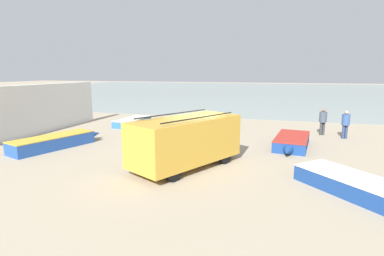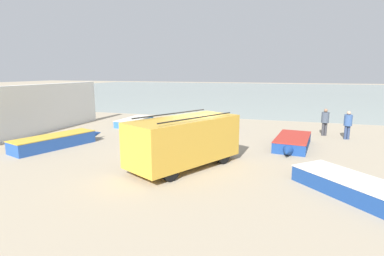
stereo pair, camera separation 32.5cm
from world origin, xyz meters
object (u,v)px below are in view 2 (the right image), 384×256
object	(u,v)px
fishing_rowboat_2	(292,142)
fishing_rowboat_4	(135,121)
parked_van	(185,140)
fishing_rowboat_3	(58,141)
fishing_rowboat_1	(365,191)
fisherman_1	(325,120)
fisherman_0	(348,122)
fishing_rowboat_0	(212,128)

from	to	relation	value
fishing_rowboat_2	fishing_rowboat_4	xyz separation A→B (m)	(-11.24, 3.68, -0.03)
parked_van	fishing_rowboat_4	xyz separation A→B (m)	(-6.89, 8.50, -0.89)
fishing_rowboat_3	fishing_rowboat_4	bearing A→B (deg)	12.34
fishing_rowboat_1	fishing_rowboat_2	distance (m)	6.58
fishing_rowboat_1	fisherman_1	xyz separation A→B (m)	(-0.15, 9.99, 0.73)
fisherman_1	fishing_rowboat_2	bearing A→B (deg)	130.52
fishing_rowboat_3	fisherman_0	size ratio (longest dim) A/B	3.08
fisherman_0	fishing_rowboat_4	bearing A→B (deg)	72.14
parked_van	fishing_rowboat_3	size ratio (longest dim) A/B	1.02
parked_van	fisherman_1	world-z (taller)	parked_van
fishing_rowboat_2	parked_van	bearing A→B (deg)	-35.04
fishing_rowboat_4	fishing_rowboat_0	bearing A→B (deg)	-95.49
fisherman_0	fishing_rowboat_1	bearing A→B (deg)	158.59
parked_van	fishing_rowboat_1	xyz separation A→B (m)	(6.43, -1.43, -0.87)
parked_van	fishing_rowboat_3	distance (m)	7.67
fishing_rowboat_0	fisherman_1	xyz separation A→B (m)	(7.03, 0.79, 0.76)
fishing_rowboat_2	fishing_rowboat_3	world-z (taller)	fishing_rowboat_3
fishing_rowboat_0	fishing_rowboat_4	distance (m)	6.18
fishing_rowboat_4	fisherman_1	distance (m)	13.18
fishing_rowboat_0	fishing_rowboat_4	world-z (taller)	fishing_rowboat_4
fishing_rowboat_1	fisherman_1	world-z (taller)	fisherman_1
fishing_rowboat_2	fishing_rowboat_3	xyz separation A→B (m)	(-11.89, -3.68, 0.05)
fishing_rowboat_0	fisherman_1	size ratio (longest dim) A/B	2.71
fishing_rowboat_3	fishing_rowboat_4	distance (m)	7.39
fishing_rowboat_0	fishing_rowboat_2	distance (m)	5.89
fishing_rowboat_3	fisherman_1	world-z (taller)	fisherman_1
parked_van	fisherman_1	distance (m)	10.61
fishing_rowboat_2	fishing_rowboat_1	bearing A→B (deg)	25.45
parked_van	fishing_rowboat_3	world-z (taller)	parked_van
fishing_rowboat_3	fisherman_1	xyz separation A→B (m)	(13.82, 7.41, 0.68)
parked_van	fishing_rowboat_0	size ratio (longest dim) A/B	1.15
fishing_rowboat_0	fishing_rowboat_2	size ratio (longest dim) A/B	1.01
fishing_rowboat_2	fisherman_0	distance (m)	4.37
fisherman_0	fisherman_1	world-z (taller)	fisherman_1
parked_van	fishing_rowboat_0	xyz separation A→B (m)	(-0.75, 7.76, -0.90)
fishing_rowboat_1	fisherman_1	distance (m)	10.01
fisherman_0	fishing_rowboat_0	bearing A→B (deg)	75.29
fishing_rowboat_0	fisherman_1	bearing A→B (deg)	-54.03
fisherman_1	fishing_rowboat_0	bearing A→B (deg)	74.18
fishing_rowboat_2	fisherman_0	world-z (taller)	fisherman_0
fishing_rowboat_0	fishing_rowboat_1	world-z (taller)	fishing_rowboat_1
fishing_rowboat_1	fisherman_0	distance (m)	9.34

